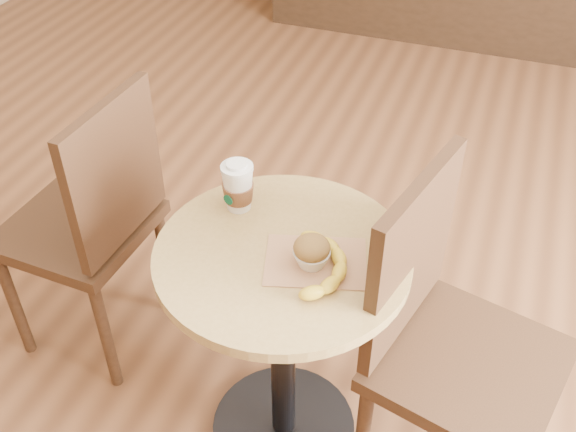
# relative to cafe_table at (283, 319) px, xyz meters

# --- Properties ---
(cafe_table) EXTENTS (0.63, 0.63, 0.75)m
(cafe_table) POSITION_rel_cafe_table_xyz_m (0.00, 0.00, 0.00)
(cafe_table) COLOR black
(cafe_table) RESTS_ON ground
(chair_left) EXTENTS (0.44, 0.44, 0.96)m
(chair_left) POSITION_rel_cafe_table_xyz_m (-0.69, 0.16, 0.02)
(chair_left) COLOR #382213
(chair_left) RESTS_ON ground
(chair_right) EXTENTS (0.53, 0.53, 0.99)m
(chair_right) POSITION_rel_cafe_table_xyz_m (0.42, 0.05, 0.04)
(chair_right) COLOR #382213
(chair_right) RESTS_ON ground
(kraft_bag) EXTENTS (0.28, 0.24, 0.00)m
(kraft_bag) POSITION_rel_cafe_table_xyz_m (0.09, -0.01, 0.25)
(kraft_bag) COLOR #A4734F
(kraft_bag) RESTS_ON cafe_table
(coffee_cup) EXTENTS (0.08, 0.09, 0.14)m
(coffee_cup) POSITION_rel_cafe_table_xyz_m (-0.17, 0.12, 0.31)
(coffee_cup) COLOR silver
(coffee_cup) RESTS_ON cafe_table
(muffin) EXTENTS (0.09, 0.09, 0.08)m
(muffin) POSITION_rel_cafe_table_xyz_m (0.08, -0.02, 0.29)
(muffin) COLOR silver
(muffin) RESTS_ON kraft_bag
(banana) EXTENTS (0.21, 0.27, 0.03)m
(banana) POSITION_rel_cafe_table_xyz_m (0.11, -0.04, 0.26)
(banana) COLOR gold
(banana) RESTS_ON kraft_bag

